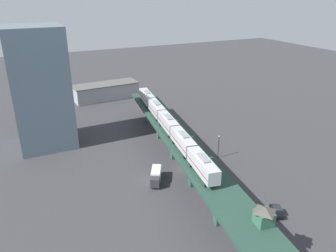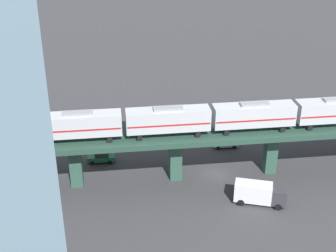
% 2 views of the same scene
% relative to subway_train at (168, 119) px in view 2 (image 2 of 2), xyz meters
% --- Properties ---
extents(ground_plane, '(400.00, 400.00, 0.00)m').
position_rel_subway_train_xyz_m(ground_plane, '(0.17, -7.96, -10.75)').
color(ground_plane, '#38383A').
extents(elevated_viaduct, '(22.56, 92.19, 8.21)m').
position_rel_subway_train_xyz_m(elevated_viaduct, '(0.14, -8.14, -3.71)').
color(elevated_viaduct, '#244135').
rests_on(elevated_viaduct, ground).
extents(subway_train, '(12.44, 62.08, 4.45)m').
position_rel_subway_train_xyz_m(subway_train, '(0.00, 0.00, 0.00)').
color(subway_train, silver).
rests_on(subway_train, elevated_viaduct).
extents(street_car_green, '(2.71, 4.68, 1.89)m').
position_rel_subway_train_xyz_m(street_car_green, '(9.28, 8.68, -9.81)').
color(street_car_green, '#1E6638').
rests_on(street_car_green, ground).
extents(street_car_black, '(3.39, 4.75, 1.89)m').
position_rel_subway_train_xyz_m(street_car_black, '(9.50, -34.21, -9.81)').
color(street_car_black, black).
rests_on(street_car_black, ground).
extents(street_car_silver, '(2.59, 4.66, 1.89)m').
position_rel_subway_train_xyz_m(street_car_silver, '(8.27, -12.86, -9.81)').
color(street_car_silver, '#B7BABF').
rests_on(street_car_silver, ground).
extents(delivery_truck, '(5.43, 7.40, 3.20)m').
position_rel_subway_train_xyz_m(delivery_truck, '(-8.66, -10.87, -8.99)').
color(delivery_truck, '#333338').
rests_on(delivery_truck, ground).
extents(street_lamp, '(0.44, 0.44, 6.94)m').
position_rel_subway_train_xyz_m(street_lamp, '(12.78, -6.80, -6.64)').
color(street_lamp, black).
rests_on(street_lamp, ground).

